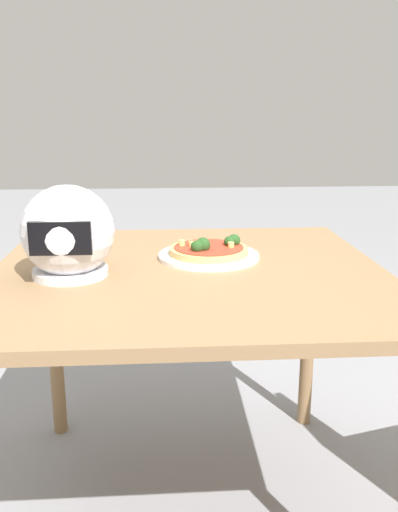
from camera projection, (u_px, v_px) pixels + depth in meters
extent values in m
plane|color=gray|center=(190.00, 506.00, 1.65)|extent=(14.00, 14.00, 0.00)
cube|color=olive|center=(189.00, 274.00, 1.45)|extent=(1.05, 0.99, 0.03)
cylinder|color=olive|center=(308.00, 334.00, 2.00)|extent=(0.05, 0.05, 0.73)
cylinder|color=olive|center=(55.00, 341.00, 1.94)|extent=(0.05, 0.05, 0.73)
cylinder|color=white|center=(209.00, 256.00, 1.55)|extent=(0.29, 0.29, 0.01)
cylinder|color=tan|center=(209.00, 251.00, 1.55)|extent=(0.23, 0.23, 0.02)
cylinder|color=red|center=(209.00, 247.00, 1.54)|extent=(0.20, 0.20, 0.00)
sphere|color=#234C1E|center=(197.00, 247.00, 1.50)|extent=(0.04, 0.04, 0.04)
sphere|color=#234C1E|center=(203.00, 245.00, 1.51)|extent=(0.04, 0.04, 0.04)
sphere|color=#234C1E|center=(229.00, 242.00, 1.56)|extent=(0.03, 0.03, 0.03)
sphere|color=#234C1E|center=(234.00, 240.00, 1.57)|extent=(0.04, 0.04, 0.04)
cylinder|color=#E0D172|center=(192.00, 244.00, 1.55)|extent=(0.02, 0.02, 0.01)
cylinder|color=#E0D172|center=(231.00, 245.00, 1.54)|extent=(0.03, 0.03, 0.01)
cylinder|color=#E0D172|center=(182.00, 243.00, 1.55)|extent=(0.02, 0.02, 0.02)
sphere|color=silver|center=(68.00, 231.00, 1.35)|extent=(0.23, 0.23, 0.23)
cylinder|color=silver|center=(71.00, 272.00, 1.38)|extent=(0.19, 0.19, 0.02)
cube|color=black|center=(60.00, 238.00, 1.25)|extent=(0.15, 0.02, 0.08)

